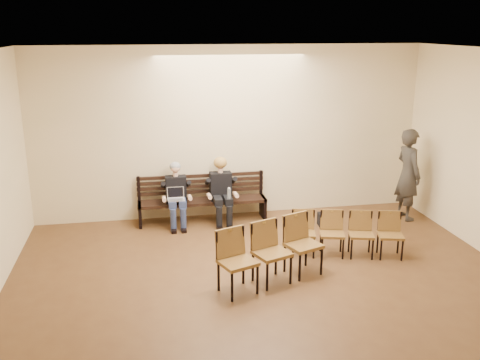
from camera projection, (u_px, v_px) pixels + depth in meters
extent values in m
plane|color=brown|center=(298.00, 346.00, 6.68)|extent=(10.00, 10.00, 0.00)
cube|color=beige|center=(231.00, 132.00, 10.91)|extent=(8.00, 0.02, 3.50)
cube|color=white|center=(308.00, 60.00, 5.70)|extent=(8.00, 10.00, 0.02)
cube|color=black|center=(203.00, 210.00, 10.89)|extent=(2.60, 0.90, 0.45)
cube|color=silver|center=(176.00, 200.00, 10.41)|extent=(0.37, 0.31, 0.24)
cylinder|color=silver|center=(229.00, 199.00, 10.48)|extent=(0.08, 0.08, 0.23)
cube|color=black|center=(327.00, 219.00, 10.67)|extent=(0.36, 0.26, 0.26)
imported|color=#322F29|center=(409.00, 168.00, 10.82)|extent=(0.60, 0.84, 2.16)
cube|color=brown|center=(347.00, 234.00, 9.20)|extent=(1.94, 0.88, 0.78)
cube|color=brown|center=(272.00, 254.00, 8.20)|extent=(1.81, 1.11, 0.96)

